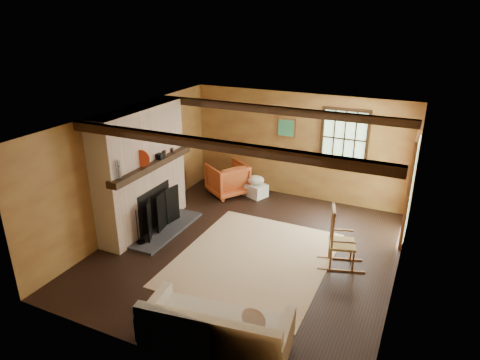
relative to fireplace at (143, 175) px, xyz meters
The scene contains 10 objects.
ground 2.48m from the fireplace, ahead, with size 5.50×5.50×0.00m, color black.
room_envelope 2.52m from the fireplace, ahead, with size 5.02×5.52×2.44m.
fireplace is the anchor object (origin of this frame).
rug 2.67m from the fireplace, ahead, with size 2.50×3.00×0.01m, color tan.
rocking_chair 3.86m from the fireplace, ahead, with size 0.86×0.61×1.08m.
sofa 3.82m from the fireplace, 40.06° to the right, with size 1.95×1.06×0.75m.
firewood_pile 2.62m from the fireplace, 81.95° to the left, with size 0.71×0.13×0.26m.
laundry_basket 2.86m from the fireplace, 59.33° to the left, with size 0.50×0.38×0.30m, color white.
basket_pillow 2.78m from the fireplace, 59.33° to the left, with size 0.41×0.33×0.20m, color beige.
armchair 2.38m from the fireplace, 71.17° to the left, with size 0.81×0.83×0.76m, color #BF6026.
Camera 1 is at (2.71, -6.12, 4.05)m, focal length 32.00 mm.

